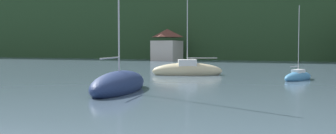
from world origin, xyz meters
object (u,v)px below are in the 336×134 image
object	(u,v)px
shore_building_west	(167,45)
sailboat_far_0	(298,77)
sailboat_mid_2	(119,85)
sailboat_far_7	(187,71)

from	to	relation	value
shore_building_west	sailboat_far_0	size ratio (longest dim) A/B	0.96
sailboat_far_0	sailboat_mid_2	bearing A→B (deg)	163.29
shore_building_west	sailboat_mid_2	bearing A→B (deg)	-71.00
shore_building_west	sailboat_far_7	bearing A→B (deg)	-64.96
sailboat_far_0	sailboat_mid_2	xyz separation A→B (m)	(-9.79, -13.10, 0.16)
sailboat_far_7	sailboat_far_0	bearing A→B (deg)	146.04
sailboat_mid_2	sailboat_far_7	size ratio (longest dim) A/B	1.43
sailboat_far_0	sailboat_far_7	xyz separation A→B (m)	(-10.56, 2.02, 0.18)
shore_building_west	sailboat_far_7	size ratio (longest dim) A/B	0.75
sailboat_far_0	sailboat_mid_2	world-z (taller)	sailboat_mid_2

